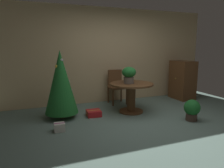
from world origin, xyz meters
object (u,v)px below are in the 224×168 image
at_px(flower_vase, 129,74).
at_px(gift_box_red, 94,113).
at_px(wooden_chair_far, 116,85).
at_px(potted_plant, 192,109).
at_px(gift_box_cream, 60,127).
at_px(wooden_cabinet, 182,80).
at_px(round_dining_table, 131,93).
at_px(holiday_tree, 61,82).

height_order(flower_vase, gift_box_red, flower_vase).
xyz_separation_m(wooden_chair_far, potted_plant, (0.92, -1.94, -0.27)).
height_order(gift_box_red, gift_box_cream, gift_box_cream).
height_order(wooden_chair_far, gift_box_red, wooden_chair_far).
bearing_deg(wooden_chair_far, wooden_cabinet, -7.40).
height_order(round_dining_table, gift_box_cream, round_dining_table).
bearing_deg(potted_plant, holiday_tree, 154.66).
height_order(gift_box_cream, wooden_cabinet, wooden_cabinet).
bearing_deg(round_dining_table, holiday_tree, 173.72).
distance_m(holiday_tree, wooden_cabinet, 3.67).
relative_size(round_dining_table, holiday_tree, 0.69).
distance_m(flower_vase, wooden_cabinet, 2.23).
height_order(holiday_tree, gift_box_red, holiday_tree).
bearing_deg(wooden_chair_far, holiday_tree, -155.25).
height_order(holiday_tree, gift_box_cream, holiday_tree).
height_order(flower_vase, potted_plant, flower_vase).
height_order(wooden_chair_far, gift_box_cream, wooden_chair_far).
xyz_separation_m(round_dining_table, wooden_chair_far, (0.00, 0.92, 0.04)).
distance_m(flower_vase, wooden_chair_far, 1.01).
relative_size(gift_box_cream, potted_plant, 0.45).
xyz_separation_m(gift_box_cream, potted_plant, (2.69, -0.44, 0.17)).
height_order(holiday_tree, potted_plant, holiday_tree).
xyz_separation_m(gift_box_cream, wooden_cabinet, (3.80, 1.23, 0.49)).
bearing_deg(wooden_chair_far, potted_plant, -64.64).
bearing_deg(holiday_tree, gift_box_red, -10.67).
xyz_separation_m(round_dining_table, holiday_tree, (-1.61, 0.18, 0.33)).
distance_m(gift_box_red, potted_plant, 2.13).
xyz_separation_m(round_dining_table, gift_box_cream, (-1.77, -0.58, -0.40)).
height_order(holiday_tree, wooden_cabinet, holiday_tree).
bearing_deg(gift_box_red, round_dining_table, -2.95).
xyz_separation_m(holiday_tree, potted_plant, (2.52, -1.20, -0.55)).
xyz_separation_m(flower_vase, wooden_chair_far, (0.07, 0.92, -0.41)).
relative_size(flower_vase, wooden_cabinet, 0.34).
distance_m(flower_vase, gift_box_red, 1.21).
relative_size(flower_vase, gift_box_red, 1.17).
distance_m(round_dining_table, gift_box_cream, 1.91).
distance_m(gift_box_cream, potted_plant, 2.73).
distance_m(round_dining_table, potted_plant, 1.39).
distance_m(flower_vase, potted_plant, 1.57).
bearing_deg(potted_plant, wooden_chair_far, 115.36).
height_order(flower_vase, gift_box_cream, flower_vase).
height_order(round_dining_table, wooden_chair_far, wooden_chair_far).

